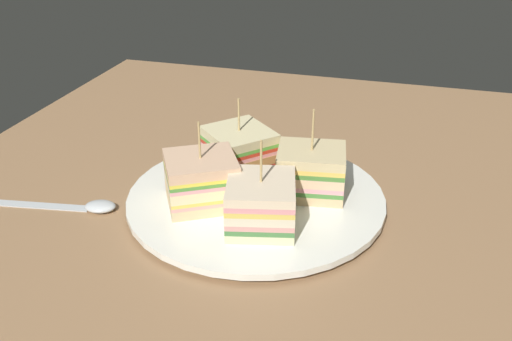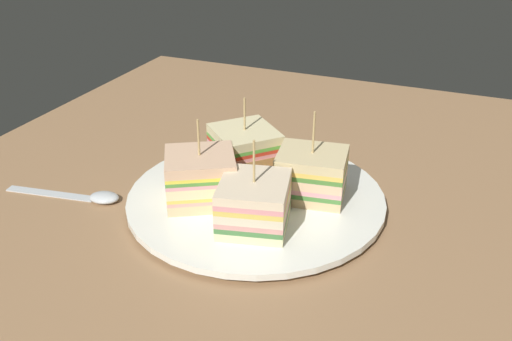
# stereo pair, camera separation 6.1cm
# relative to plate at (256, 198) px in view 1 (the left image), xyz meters

# --- Properties ---
(ground_plane) EXTENTS (0.93, 0.81, 0.02)m
(ground_plane) POSITION_rel_plate_xyz_m (0.00, 0.00, -0.02)
(ground_plane) COLOR #98714C
(plate) EXTENTS (0.28, 0.28, 0.01)m
(plate) POSITION_rel_plate_xyz_m (0.00, 0.00, 0.00)
(plate) COLOR white
(plate) RESTS_ON ground_plane
(sandwich_wedge_0) EXTENTS (0.07, 0.08, 0.10)m
(sandwich_wedge_0) POSITION_rel_plate_xyz_m (-0.02, 0.06, 0.03)
(sandwich_wedge_0) COLOR #D9B684
(sandwich_wedge_0) RESTS_ON plate
(sandwich_wedge_1) EXTENTS (0.10, 0.10, 0.09)m
(sandwich_wedge_1) POSITION_rel_plate_xyz_m (-0.05, -0.03, 0.03)
(sandwich_wedge_1) COLOR beige
(sandwich_wedge_1) RESTS_ON plate
(sandwich_wedge_2) EXTENTS (0.09, 0.10, 0.09)m
(sandwich_wedge_2) POSITION_rel_plate_xyz_m (0.03, -0.05, 0.03)
(sandwich_wedge_2) COLOR #D7BD8B
(sandwich_wedge_2) RESTS_ON plate
(sandwich_wedge_3) EXTENTS (0.09, 0.08, 0.09)m
(sandwich_wedge_3) POSITION_rel_plate_xyz_m (0.06, 0.02, 0.03)
(sandwich_wedge_3) COLOR beige
(sandwich_wedge_3) RESTS_ON plate
(chip_pile) EXTENTS (0.07, 0.07, 0.02)m
(chip_pile) POSITION_rel_plate_xyz_m (-0.01, -0.00, 0.02)
(chip_pile) COLOR #EFCC7C
(chip_pile) RESTS_ON plate
(salad_garnish) EXTENTS (0.05, 0.06, 0.01)m
(salad_garnish) POSITION_rel_plate_xyz_m (-0.10, 0.02, 0.01)
(salad_garnish) COLOR #3F8C35
(salad_garnish) RESTS_ON plate
(spoon) EXTENTS (0.04, 0.14, 0.01)m
(spoon) POSITION_rel_plate_xyz_m (0.06, -0.18, -0.00)
(spoon) COLOR silver
(spoon) RESTS_ON ground_plane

